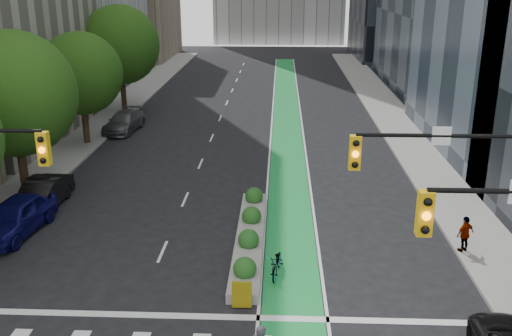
# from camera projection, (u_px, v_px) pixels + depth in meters

# --- Properties ---
(sidewalk_left) EXTENTS (3.60, 90.00, 0.15)m
(sidewalk_left) POSITION_uv_depth(u_px,v_px,m) (90.00, 132.00, 42.75)
(sidewalk_left) COLOR gray
(sidewalk_left) RESTS_ON ground
(sidewalk_right) EXTENTS (3.60, 90.00, 0.15)m
(sidewalk_right) POSITION_uv_depth(u_px,v_px,m) (407.00, 136.00, 41.78)
(sidewalk_right) COLOR gray
(sidewalk_right) RESTS_ON ground
(bike_lane_paint) EXTENTS (2.20, 70.00, 0.01)m
(bike_lane_paint) POSITION_uv_depth(u_px,v_px,m) (287.00, 119.00, 46.89)
(bike_lane_paint) COLOR #1A933E
(bike_lane_paint) RESTS_ON ground
(tree_mid) EXTENTS (6.40, 6.40, 8.78)m
(tree_mid) POSITION_uv_depth(u_px,v_px,m) (13.00, 94.00, 28.65)
(tree_mid) COLOR black
(tree_mid) RESTS_ON ground
(tree_midfar) EXTENTS (5.60, 5.60, 7.76)m
(tree_midfar) POSITION_uv_depth(u_px,v_px,m) (81.00, 74.00, 38.31)
(tree_midfar) COLOR black
(tree_midfar) RESTS_ON ground
(tree_far) EXTENTS (6.60, 6.60, 9.00)m
(tree_far) POSITION_uv_depth(u_px,v_px,m) (120.00, 45.00, 47.53)
(tree_far) COLOR black
(tree_far) RESTS_ON ground
(signal_right) EXTENTS (5.82, 0.51, 7.20)m
(signal_right) POSITION_uv_depth(u_px,v_px,m) (485.00, 200.00, 17.18)
(signal_right) COLOR black
(signal_right) RESTS_ON ground
(median_planter) EXTENTS (1.20, 10.26, 1.10)m
(median_planter) POSITION_uv_depth(u_px,v_px,m) (250.00, 235.00, 25.13)
(median_planter) COLOR gray
(median_planter) RESTS_ON ground
(bicycle) EXTENTS (0.91, 1.94, 0.98)m
(bicycle) POSITION_uv_depth(u_px,v_px,m) (277.00, 263.00, 22.42)
(bicycle) COLOR gray
(bicycle) RESTS_ON ground
(parked_car_left_near) EXTENTS (2.54, 5.13, 1.68)m
(parked_car_left_near) POSITION_uv_depth(u_px,v_px,m) (16.00, 216.00, 25.89)
(parked_car_left_near) COLOR #0E0D52
(parked_car_left_near) RESTS_ON ground
(parked_car_left_mid) EXTENTS (1.80, 4.66, 1.52)m
(parked_car_left_mid) POSITION_uv_depth(u_px,v_px,m) (42.00, 194.00, 28.71)
(parked_car_left_mid) COLOR black
(parked_car_left_mid) RESTS_ON ground
(parked_car_left_far) EXTENTS (2.57, 5.21, 1.46)m
(parked_car_left_far) POSITION_uv_depth(u_px,v_px,m) (124.00, 122.00, 43.06)
(parked_car_left_far) COLOR #515456
(parked_car_left_far) RESTS_ON ground
(pedestrian_far) EXTENTS (0.99, 0.81, 1.58)m
(pedestrian_far) POSITION_uv_depth(u_px,v_px,m) (465.00, 234.00, 23.91)
(pedestrian_far) COLOR gray
(pedestrian_far) RESTS_ON sidewalk_right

